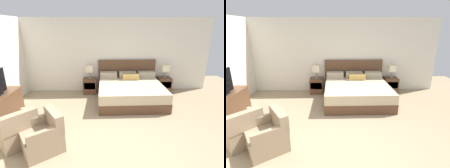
{
  "view_description": "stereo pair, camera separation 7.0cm",
  "coord_description": "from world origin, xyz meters",
  "views": [
    {
      "loc": [
        -0.22,
        -2.72,
        2.28
      ],
      "look_at": [
        -0.01,
        1.95,
        0.75
      ],
      "focal_mm": 28.0,
      "sensor_mm": 36.0,
      "label": 1
    },
    {
      "loc": [
        -0.15,
        -2.72,
        2.28
      ],
      "look_at": [
        -0.01,
        1.95,
        0.75
      ],
      "focal_mm": 28.0,
      "sensor_mm": 36.0,
      "label": 2
    }
  ],
  "objects": [
    {
      "name": "dresser",
      "position": [
        -2.74,
        1.24,
        0.38
      ],
      "size": [
        0.52,
        1.37,
        0.75
      ],
      "color": "brown",
      "rests_on": "ground"
    },
    {
      "name": "armchair_companion",
      "position": [
        -1.4,
        0.21,
        0.28
      ],
      "size": [
        0.95,
        0.95,
        0.76
      ],
      "color": "#9E8466",
      "rests_on": "ground"
    },
    {
      "name": "table_lamp_right",
      "position": [
        1.95,
        3.26,
        0.89
      ],
      "size": [
        0.25,
        0.25,
        0.47
      ],
      "color": "gray",
      "rests_on": "nightstand_right"
    },
    {
      "name": "bed",
      "position": [
        0.61,
        2.55,
        0.31
      ],
      "size": [
        2.08,
        2.02,
        1.15
      ],
      "color": "brown",
      "rests_on": "ground"
    },
    {
      "name": "nightstand_right",
      "position": [
        1.95,
        3.26,
        0.27
      ],
      "size": [
        0.46,
        0.43,
        0.54
      ],
      "color": "brown",
      "rests_on": "ground"
    },
    {
      "name": "table_lamp_left",
      "position": [
        -0.74,
        3.26,
        0.89
      ],
      "size": [
        0.25,
        0.25,
        0.47
      ],
      "color": "gray",
      "rests_on": "nightstand_left"
    },
    {
      "name": "ground_plane",
      "position": [
        0.0,
        0.0,
        0.0
      ],
      "size": [
        10.62,
        10.62,
        0.0
      ],
      "primitive_type": "plane",
      "color": "#998466"
    },
    {
      "name": "armchair_by_window",
      "position": [
        -2.0,
        0.42,
        0.28
      ],
      "size": [
        0.97,
        0.97,
        0.76
      ],
      "color": "#9E8466",
      "rests_on": "ground"
    },
    {
      "name": "nightstand_left",
      "position": [
        -0.74,
        3.26,
        0.27
      ],
      "size": [
        0.46,
        0.43,
        0.54
      ],
      "color": "brown",
      "rests_on": "ground"
    },
    {
      "name": "wall_back",
      "position": [
        0.0,
        3.57,
        1.3
      ],
      "size": [
        7.25,
        0.06,
        2.6
      ],
      "primitive_type": "cube",
      "color": "silver",
      "rests_on": "ground"
    }
  ]
}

